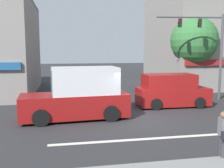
{
  "coord_description": "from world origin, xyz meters",
  "views": [
    {
      "loc": [
        -3.86,
        -13.45,
        3.63
      ],
      "look_at": [
        -0.93,
        2.0,
        1.6
      ],
      "focal_mm": 42.0,
      "sensor_mm": 36.0,
      "label": 1
    }
  ],
  "objects_px": {
    "van_crossing_center": "(171,91)",
    "van_crossing_leftbound": "(85,81)",
    "street_tree": "(194,40)",
    "utility_pole_near_left": "(4,39)",
    "box_truck_parked_curbside": "(79,96)",
    "traffic_light_mast": "(209,43)",
    "pedestrian_foreground_with_bag": "(223,133)"
  },
  "relations": [
    {
      "from": "van_crossing_center",
      "to": "van_crossing_leftbound",
      "type": "height_order",
      "value": "same"
    },
    {
      "from": "street_tree",
      "to": "utility_pole_near_left",
      "type": "xyz_separation_m",
      "value": [
        -14.73,
        -2.08,
        -0.09
      ]
    },
    {
      "from": "box_truck_parked_curbside",
      "to": "van_crossing_center",
      "type": "height_order",
      "value": "box_truck_parked_curbside"
    },
    {
      "from": "utility_pole_near_left",
      "to": "van_crossing_center",
      "type": "bearing_deg",
      "value": -14.99
    },
    {
      "from": "van_crossing_leftbound",
      "to": "box_truck_parked_curbside",
      "type": "bearing_deg",
      "value": -97.14
    },
    {
      "from": "street_tree",
      "to": "utility_pole_near_left",
      "type": "height_order",
      "value": "utility_pole_near_left"
    },
    {
      "from": "street_tree",
      "to": "traffic_light_mast",
      "type": "bearing_deg",
      "value": -100.5
    },
    {
      "from": "box_truck_parked_curbside",
      "to": "van_crossing_leftbound",
      "type": "relative_size",
      "value": 1.22
    },
    {
      "from": "street_tree",
      "to": "box_truck_parked_curbside",
      "type": "distance_m",
      "value": 12.75
    },
    {
      "from": "utility_pole_near_left",
      "to": "van_crossing_leftbound",
      "type": "bearing_deg",
      "value": 36.19
    },
    {
      "from": "van_crossing_center",
      "to": "street_tree",
      "type": "bearing_deg",
      "value": 50.5
    },
    {
      "from": "van_crossing_center",
      "to": "pedestrian_foreground_with_bag",
      "type": "distance_m",
      "value": 8.55
    },
    {
      "from": "box_truck_parked_curbside",
      "to": "pedestrian_foreground_with_bag",
      "type": "xyz_separation_m",
      "value": [
        4.28,
        -6.32,
        -0.3
      ]
    },
    {
      "from": "traffic_light_mast",
      "to": "van_crossing_leftbound",
      "type": "bearing_deg",
      "value": 147.55
    },
    {
      "from": "van_crossing_center",
      "to": "van_crossing_leftbound",
      "type": "bearing_deg",
      "value": 125.4
    },
    {
      "from": "utility_pole_near_left",
      "to": "box_truck_parked_curbside",
      "type": "distance_m",
      "value": 7.37
    },
    {
      "from": "street_tree",
      "to": "van_crossing_leftbound",
      "type": "relative_size",
      "value": 1.38
    },
    {
      "from": "traffic_light_mast",
      "to": "utility_pole_near_left",
      "type": "bearing_deg",
      "value": 175.09
    },
    {
      "from": "pedestrian_foreground_with_bag",
      "to": "utility_pole_near_left",
      "type": "bearing_deg",
      "value": 128.22
    },
    {
      "from": "van_crossing_center",
      "to": "van_crossing_leftbound",
      "type": "xyz_separation_m",
      "value": [
        -4.98,
        7.01,
        0.0
      ]
    },
    {
      "from": "utility_pole_near_left",
      "to": "pedestrian_foreground_with_bag",
      "type": "xyz_separation_m",
      "value": [
        8.83,
        -11.21,
        -3.42
      ]
    },
    {
      "from": "street_tree",
      "to": "van_crossing_leftbound",
      "type": "xyz_separation_m",
      "value": [
        -9.05,
        2.07,
        -3.45
      ]
    },
    {
      "from": "box_truck_parked_curbside",
      "to": "van_crossing_leftbound",
      "type": "distance_m",
      "value": 9.11
    },
    {
      "from": "box_truck_parked_curbside",
      "to": "van_crossing_center",
      "type": "relative_size",
      "value": 1.23
    },
    {
      "from": "traffic_light_mast",
      "to": "van_crossing_leftbound",
      "type": "xyz_separation_m",
      "value": [
        -8.44,
        5.37,
        -3.17
      ]
    },
    {
      "from": "traffic_light_mast",
      "to": "pedestrian_foreground_with_bag",
      "type": "xyz_separation_m",
      "value": [
        -5.29,
        -10.0,
        -3.22
      ]
    },
    {
      "from": "van_crossing_center",
      "to": "pedestrian_foreground_with_bag",
      "type": "xyz_separation_m",
      "value": [
        -1.83,
        -8.36,
        -0.05
      ]
    },
    {
      "from": "utility_pole_near_left",
      "to": "pedestrian_foreground_with_bag",
      "type": "height_order",
      "value": "utility_pole_near_left"
    },
    {
      "from": "street_tree",
      "to": "van_crossing_center",
      "type": "distance_m",
      "value": 7.27
    },
    {
      "from": "street_tree",
      "to": "box_truck_parked_curbside",
      "type": "height_order",
      "value": "street_tree"
    },
    {
      "from": "van_crossing_center",
      "to": "traffic_light_mast",
      "type": "bearing_deg",
      "value": 25.39
    },
    {
      "from": "van_crossing_leftbound",
      "to": "traffic_light_mast",
      "type": "bearing_deg",
      "value": -32.45
    }
  ]
}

